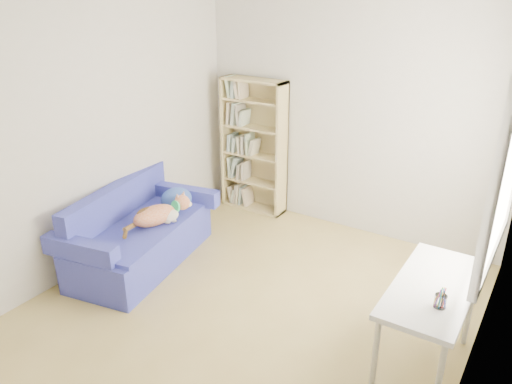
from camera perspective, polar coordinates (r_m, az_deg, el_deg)
ground at (r=4.47m, az=-1.03°, el=-13.45°), size 4.00×4.00×0.00m
room_shell at (r=3.72m, az=0.37°, el=7.06°), size 3.54×4.04×2.62m
sofa at (r=5.18m, az=-13.02°, el=-4.65°), size 1.03×1.72×0.78m
bookshelf at (r=6.07m, az=-0.23°, el=4.70°), size 0.81×0.25×1.62m
desk at (r=3.69m, az=19.50°, el=-11.08°), size 0.50×1.10×0.75m
pen_cup at (r=3.41m, az=20.35°, el=-11.47°), size 0.08×0.08×0.15m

